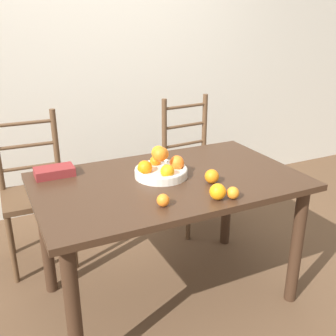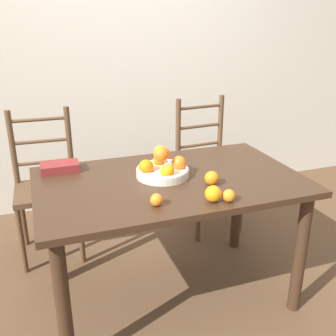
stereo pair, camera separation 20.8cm
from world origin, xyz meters
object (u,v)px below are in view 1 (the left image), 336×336
Objects in this scene: orange_loose_1 at (163,200)px; chair_right at (194,167)px; book_stack at (54,172)px; orange_loose_3 at (212,176)px; orange_loose_0 at (218,192)px; orange_loose_2 at (233,193)px; fruit_bowl at (161,168)px; chair_left at (35,195)px.

orange_loose_1 is 1.33m from chair_right.
orange_loose_3 is at bearing -32.40° from book_stack.
book_stack is at bearing -163.47° from chair_right.
orange_loose_1 reaches higher than book_stack.
orange_loose_3 is (0.08, 0.18, -0.00)m from orange_loose_0.
book_stack is at bearing 137.01° from orange_loose_2.
chair_right is (0.75, 1.04, -0.32)m from orange_loose_1.
fruit_bowl is at bearing -135.34° from chair_right.
book_stack is (-0.74, 0.47, -0.01)m from orange_loose_3.
fruit_bowl reaches higher than orange_loose_3.
fruit_bowl reaches higher than orange_loose_0.
orange_loose_3 is 1.26m from chair_left.
chair_left is at bearing 125.83° from orange_loose_2.
orange_loose_3 is (0.21, -0.20, -0.01)m from fruit_bowl.
orange_loose_0 is 0.08m from orange_loose_2.
orange_loose_2 is at bearing -42.99° from book_stack.
book_stack is at bearing 147.60° from orange_loose_3.
chair_left reaches higher than orange_loose_0.
fruit_bowl is 0.59m from book_stack.
fruit_bowl is 0.29× the size of chair_left.
fruit_bowl reaches higher than book_stack.
chair_left is 1.22m from chair_right.
chair_left is at bearing 100.28° from book_stack.
orange_loose_2 is 0.21m from orange_loose_3.
book_stack is at bearing -78.10° from chair_left.
chair_right is at bearing 54.08° from orange_loose_1.
orange_loose_3 is at bearing -44.25° from fruit_bowl.
book_stack is (-0.53, 0.27, -0.03)m from fruit_bowl.
chair_left is at bearing 114.07° from orange_loose_1.
orange_loose_2 is at bearing -20.36° from orange_loose_0.
orange_loose_0 is 1.24m from chair_right.
fruit_bowl is at bearing -47.56° from chair_left.
orange_loose_0 reaches higher than orange_loose_3.
orange_loose_1 is 0.99× the size of orange_loose_2.
orange_loose_2 is at bearing -52.55° from chair_left.
orange_loose_1 is at bearing -158.76° from orange_loose_3.
orange_loose_1 is (-0.14, -0.34, -0.02)m from fruit_bowl.
chair_left is at bearing 130.82° from fruit_bowl.
orange_loose_3 is 0.87m from book_stack.
orange_loose_2 is 1.23m from chair_right.
orange_loose_1 is 0.06× the size of chair_left.
fruit_bowl is 0.29m from orange_loose_3.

